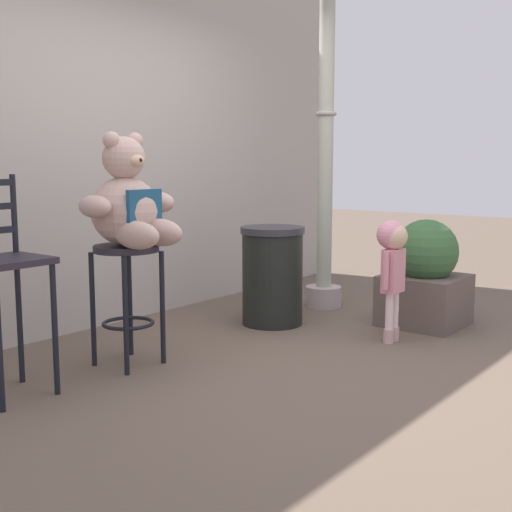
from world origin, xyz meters
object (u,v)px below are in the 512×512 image
Objects in this scene: trash_bin at (272,275)px; bar_chair_empty at (4,273)px; bar_stool_with_teddy at (127,279)px; planter_with_shrub at (425,277)px; child_walking at (393,254)px; teddy_bear at (129,205)px; lamppost at (325,176)px.

trash_bin is 2.20m from bar_chair_empty.
trash_bin is 0.64× the size of bar_chair_empty.
bar_chair_empty is at bearing 173.40° from bar_stool_with_teddy.
trash_bin is at bearing -3.24° from bar_stool_with_teddy.
planter_with_shrub is at bearing -26.16° from bar_stool_with_teddy.
child_walking is at bearing -26.77° from bar_chair_empty.
planter_with_shrub is at bearing -25.42° from teddy_bear.
child_walking is 0.30× the size of lamppost.
lamppost reaches higher than bar_chair_empty.
child_walking is at bearing -34.39° from teddy_bear.
teddy_bear reaches higher than planter_with_shrub.
teddy_bear is at bearing 179.16° from lamppost.
bar_stool_with_teddy is at bearing 177.37° from child_walking.
bar_stool_with_teddy is 1.82m from child_walking.
trash_bin is 0.27× the size of lamppost.
bar_stool_with_teddy is 2.34m from planter_with_shrub.
planter_with_shrub is (-0.08, -0.97, -0.76)m from lamppost.
bar_chair_empty is 1.45× the size of planter_with_shrub.
teddy_bear reaches higher than child_walking.
teddy_bear is (-0.00, -0.03, 0.46)m from bar_stool_with_teddy.
bar_stool_with_teddy is at bearing 90.00° from teddy_bear.
bar_chair_empty reaches higher than trash_bin.
planter_with_shrub is at bearing -21.30° from bar_chair_empty.
bar_stool_with_teddy is at bearing 176.76° from trash_bin.
bar_chair_empty is at bearing 170.97° from teddy_bear.
bar_chair_empty is (-2.18, 0.17, 0.29)m from trash_bin.
planter_with_shrub reaches higher than bar_stool_with_teddy.
planter_with_shrub reaches higher than trash_bin.
child_walking is at bearing -35.26° from bar_stool_with_teddy.
bar_stool_with_teddy is 0.99× the size of trash_bin.
lamppost is at bearing 87.69° from child_walking.
child_walking is 0.72× the size of bar_chair_empty.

